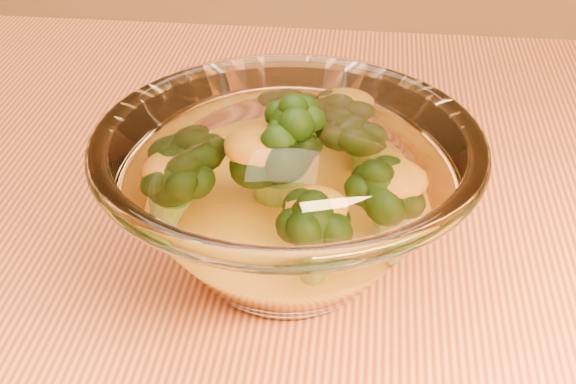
{
  "coord_description": "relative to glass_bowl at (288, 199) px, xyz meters",
  "views": [
    {
      "loc": [
        -0.06,
        -0.39,
        1.08
      ],
      "look_at": [
        -0.11,
        0.0,
        0.81
      ],
      "focal_mm": 50.0,
      "sensor_mm": 36.0,
      "label": 1
    }
  ],
  "objects": [
    {
      "name": "glass_bowl",
      "position": [
        0.0,
        0.0,
        0.0
      ],
      "size": [
        0.23,
        0.23,
        0.1
      ],
      "color": "white",
      "rests_on": "table"
    },
    {
      "name": "cheese_sauce",
      "position": [
        -0.0,
        0.0,
        -0.02
      ],
      "size": [
        0.12,
        0.12,
        0.03
      ],
      "primitive_type": "ellipsoid",
      "color": "orange",
      "rests_on": "glass_bowl"
    },
    {
      "name": "broccoli_heap",
      "position": [
        -0.0,
        0.01,
        0.02
      ],
      "size": [
        0.15,
        0.16,
        0.08
      ],
      "color": "black",
      "rests_on": "cheese_sauce"
    }
  ]
}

